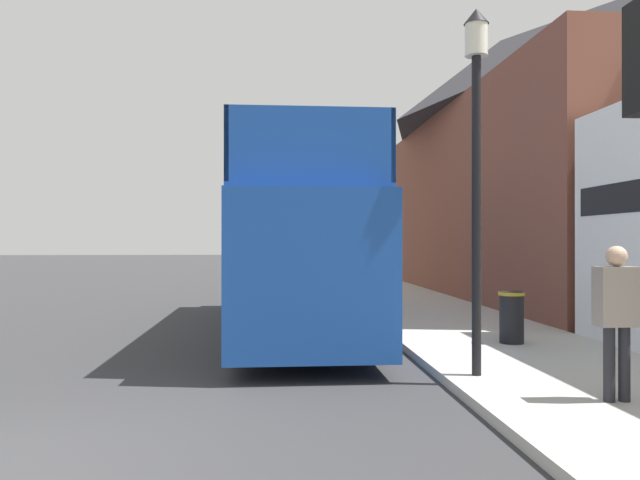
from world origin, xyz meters
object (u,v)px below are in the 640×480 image
(tour_bus, at_px, (295,251))
(lamp_post_nearest, at_px, (476,125))
(lamp_post_third, at_px, (337,212))
(litter_bin, at_px, (512,316))
(parked_car_ahead_of_bus, at_px, (309,280))
(pedestrian_second, at_px, (617,308))
(lamp_post_second, at_px, (370,197))

(tour_bus, relative_size, lamp_post_nearest, 2.12)
(lamp_post_third, bearing_deg, litter_bin, -84.47)
(parked_car_ahead_of_bus, height_order, litter_bin, parked_car_ahead_of_bus)
(parked_car_ahead_of_bus, height_order, pedestrian_second, pedestrian_second)
(lamp_post_nearest, bearing_deg, lamp_post_third, 90.07)
(lamp_post_second, height_order, lamp_post_third, lamp_post_third)
(pedestrian_second, height_order, litter_bin, pedestrian_second)
(litter_bin, bearing_deg, lamp_post_second, 103.23)
(lamp_post_third, distance_m, litter_bin, 16.55)
(lamp_post_third, relative_size, litter_bin, 4.84)
(lamp_post_third, bearing_deg, lamp_post_second, -90.14)
(lamp_post_nearest, xyz_separation_m, litter_bin, (1.55, 2.67, -3.02))
(tour_bus, distance_m, parked_car_ahead_of_bus, 8.36)
(litter_bin, bearing_deg, lamp_post_nearest, -120.21)
(lamp_post_second, xyz_separation_m, litter_bin, (1.60, -6.80, -2.68))
(pedestrian_second, xyz_separation_m, lamp_post_nearest, (-1.17, 1.54, 2.42))
(tour_bus, xyz_separation_m, litter_bin, (3.90, -3.02, -1.16))
(parked_car_ahead_of_bus, distance_m, litter_bin, 11.68)
(pedestrian_second, bearing_deg, tour_bus, 115.99)
(tour_bus, xyz_separation_m, parked_car_ahead_of_bus, (0.79, 8.24, -1.16))
(lamp_post_second, height_order, litter_bin, lamp_post_second)
(parked_car_ahead_of_bus, height_order, lamp_post_second, lamp_post_second)
(litter_bin, bearing_deg, parked_car_ahead_of_bus, 105.42)
(parked_car_ahead_of_bus, xyz_separation_m, lamp_post_third, (1.53, 5.00, 2.68))
(lamp_post_nearest, height_order, lamp_post_third, lamp_post_nearest)
(tour_bus, bearing_deg, lamp_post_second, 58.15)
(parked_car_ahead_of_bus, xyz_separation_m, lamp_post_second, (1.51, -4.47, 2.67))
(lamp_post_nearest, height_order, litter_bin, lamp_post_nearest)
(tour_bus, height_order, lamp_post_third, lamp_post_third)
(pedestrian_second, distance_m, lamp_post_third, 20.60)
(parked_car_ahead_of_bus, relative_size, litter_bin, 4.68)
(tour_bus, relative_size, parked_car_ahead_of_bus, 2.45)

